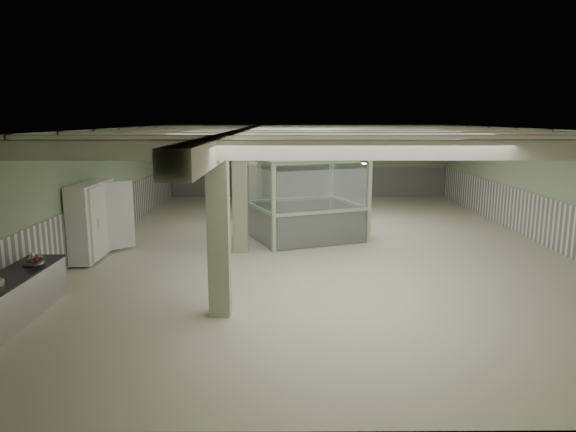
{
  "coord_description": "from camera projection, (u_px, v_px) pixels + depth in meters",
  "views": [
    {
      "loc": [
        -1.2,
        -15.9,
        3.93
      ],
      "look_at": [
        -1.1,
        -2.14,
        1.3
      ],
      "focal_mm": 32.0,
      "sensor_mm": 36.0,
      "label": 1
    }
  ],
  "objects": [
    {
      "name": "wall_left",
      "position": [
        99.0,
        188.0,
        15.98
      ],
      "size": [
        0.02,
        20.0,
        3.6
      ],
      "primitive_type": "cube",
      "color": "#9AAA88",
      "rests_on": "floor"
    },
    {
      "name": "pitcher_near",
      "position": [
        33.0,
        259.0,
        10.66
      ],
      "size": [
        0.21,
        0.23,
        0.28
      ],
      "primitive_type": null,
      "rotation": [
        0.0,
        0.0,
        -0.08
      ],
      "color": "silver",
      "rests_on": "prep_counter"
    },
    {
      "name": "beam_e",
      "position": [
        318.0,
        133.0,
        18.18
      ],
      "size": [
        13.9,
        0.35,
        0.32
      ],
      "primitive_type": "cube",
      "color": "silver",
      "rests_on": "ceiling"
    },
    {
      "name": "ceiling",
      "position": [
        323.0,
        129.0,
        15.69
      ],
      "size": [
        14.0,
        20.0,
        0.02
      ],
      "primitive_type": "cube",
      "color": "white",
      "rests_on": "wall_back"
    },
    {
      "name": "pendant_front",
      "position": [
        364.0,
        160.0,
        10.88
      ],
      "size": [
        0.44,
        0.44,
        0.22
      ],
      "primitive_type": "cone",
      "rotation": [
        3.14,
        0.0,
        0.0
      ],
      "color": "#293628",
      "rests_on": "ceiling"
    },
    {
      "name": "column_d",
      "position": [
        256.0,
        165.0,
        23.87
      ],
      "size": [
        0.42,
        0.42,
        3.6
      ],
      "primitive_type": "cube",
      "color": "#9DAB89",
      "rests_on": "floor"
    },
    {
      "name": "walkin_cooler",
      "position": [
        93.0,
        221.0,
        14.53
      ],
      "size": [
        1.06,
        2.3,
        2.11
      ],
      "color": "white",
      "rests_on": "floor"
    },
    {
      "name": "wainscot_left",
      "position": [
        102.0,
        221.0,
        16.17
      ],
      "size": [
        0.05,
        19.9,
        1.5
      ],
      "primitive_type": "cube",
      "color": "white",
      "rests_on": "floor"
    },
    {
      "name": "wall_front",
      "position": [
        383.0,
        297.0,
        6.2
      ],
      "size": [
        14.0,
        0.02,
        3.6
      ],
      "primitive_type": "cube",
      "color": "#9AAA88",
      "rests_on": "floor"
    },
    {
      "name": "wainscot_right",
      "position": [
        542.0,
        220.0,
        16.27
      ],
      "size": [
        0.05,
        19.9,
        1.5
      ],
      "primitive_type": "cube",
      "color": "white",
      "rests_on": "floor"
    },
    {
      "name": "guard_booth",
      "position": [
        306.0,
        182.0,
        16.79
      ],
      "size": [
        4.28,
        3.98,
        2.8
      ],
      "rotation": [
        0.0,
        0.0,
        0.37
      ],
      "color": "#A7C19A",
      "rests_on": "floor"
    },
    {
      "name": "pendant_mid",
      "position": [
        338.0,
        146.0,
        16.29
      ],
      "size": [
        0.44,
        0.44,
        0.22
      ],
      "primitive_type": "cone",
      "rotation": [
        3.14,
        0.0,
        0.0
      ],
      "color": "#293628",
      "rests_on": "ceiling"
    },
    {
      "name": "wainscot_back",
      "position": [
        308.0,
        182.0,
        26.02
      ],
      "size": [
        13.9,
        0.05,
        1.5
      ],
      "primitive_type": "cube",
      "color": "white",
      "rests_on": "floor"
    },
    {
      "name": "beam_a",
      "position": [
        358.0,
        150.0,
        8.35
      ],
      "size": [
        13.9,
        0.35,
        0.32
      ],
      "primitive_type": "cube",
      "color": "silver",
      "rests_on": "ceiling"
    },
    {
      "name": "beam_b",
      "position": [
        341.0,
        143.0,
        10.81
      ],
      "size": [
        13.9,
        0.35,
        0.32
      ],
      "primitive_type": "cube",
      "color": "silver",
      "rests_on": "ceiling"
    },
    {
      "name": "column_b",
      "position": [
        240.0,
        192.0,
        15.03
      ],
      "size": [
        0.42,
        0.42,
        3.6
      ],
      "primitive_type": "cube",
      "color": "#9DAB89",
      "rests_on": "floor"
    },
    {
      "name": "pendant_back",
      "position": [
        325.0,
        140.0,
        21.2
      ],
      "size": [
        0.44,
        0.44,
        0.22
      ],
      "primitive_type": "cone",
      "rotation": [
        3.14,
        0.0,
        0.0
      ],
      "color": "#293628",
      "rests_on": "ceiling"
    },
    {
      "name": "beam_g",
      "position": [
        311.0,
        130.0,
        23.09
      ],
      "size": [
        13.9,
        0.35,
        0.32
      ],
      "primitive_type": "cube",
      "color": "silver",
      "rests_on": "ceiling"
    },
    {
      "name": "column_a",
      "position": [
        219.0,
        228.0,
        10.11
      ],
      "size": [
        0.42,
        0.42,
        3.6
      ],
      "primitive_type": "cube",
      "color": "#9DAB89",
      "rests_on": "floor"
    },
    {
      "name": "beam_d",
      "position": [
        323.0,
        135.0,
        15.72
      ],
      "size": [
        13.9,
        0.35,
        0.32
      ],
      "primitive_type": "cube",
      "color": "silver",
      "rests_on": "ceiling"
    },
    {
      "name": "girder",
      "position": [
        242.0,
        136.0,
        15.71
      ],
      "size": [
        0.45,
        19.9,
        0.4
      ],
      "primitive_type": "cube",
      "color": "silver",
      "rests_on": "ceiling"
    },
    {
      "name": "veg_colander",
      "position": [
        34.0,
        261.0,
        10.72
      ],
      "size": [
        0.5,
        0.5,
        0.2
      ],
      "primitive_type": null,
      "rotation": [
        0.0,
        0.0,
        -0.14
      ],
      "color": "#46464B",
      "rests_on": "prep_counter"
    },
    {
      "name": "wall_back",
      "position": [
        308.0,
        161.0,
        25.85
      ],
      "size": [
        14.0,
        0.02,
        3.6
      ],
      "primitive_type": "cube",
      "color": "#9AAA88",
      "rests_on": "floor"
    },
    {
      "name": "filing_cabinet",
      "position": [
        364.0,
        220.0,
        17.17
      ],
      "size": [
        0.41,
        0.55,
        1.13
      ],
      "primitive_type": "cube",
      "rotation": [
        0.0,
        0.0,
        -0.09
      ],
      "color": "#515547",
      "rests_on": "floor"
    },
    {
      "name": "wall_right",
      "position": [
        546.0,
        187.0,
        16.07
      ],
      "size": [
        0.02,
        20.0,
        3.6
      ],
      "primitive_type": "cube",
      "color": "#9AAA88",
      "rests_on": "floor"
    },
    {
      "name": "beam_c",
      "position": [
        331.0,
        138.0,
        13.27
      ],
      "size": [
        13.9,
        0.35,
        0.32
      ],
      "primitive_type": "cube",
      "color": "silver",
      "rests_on": "ceiling"
    },
    {
      "name": "beam_f",
      "position": [
        314.0,
        131.0,
        20.63
      ],
      "size": [
        13.9,
        0.35,
        0.32
      ],
      "primitive_type": "cube",
      "color": "silver",
      "rests_on": "ceiling"
    },
    {
      "name": "floor",
      "position": [
        322.0,
        243.0,
        16.36
      ],
      "size": [
        20.0,
        20.0,
        0.0
      ],
      "primitive_type": "plane",
      "color": "beige",
      "rests_on": "ground"
    },
    {
      "name": "column_c",
      "position": [
        251.0,
        174.0,
        19.94
      ],
      "size": [
        0.42,
        0.42,
        3.6
      ],
      "primitive_type": "cube",
      "color": "#9DAB89",
      "rests_on": "floor"
    }
  ]
}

